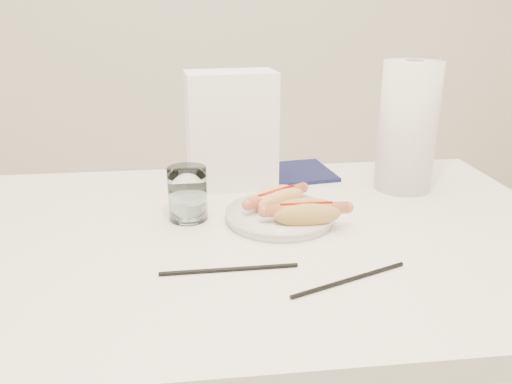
{
  "coord_description": "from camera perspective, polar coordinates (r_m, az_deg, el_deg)",
  "views": [
    {
      "loc": [
        -0.11,
        -0.88,
        1.16
      ],
      "look_at": [
        -0.01,
        0.02,
        0.82
      ],
      "focal_mm": 36.2,
      "sensor_mm": 36.0,
      "label": 1
    }
  ],
  "objects": [
    {
      "name": "napkin_box",
      "position": [
        1.17,
        -2.75,
        6.81
      ],
      "size": [
        0.21,
        0.13,
        0.26
      ],
      "primitive_type": "cube",
      "rotation": [
        0.0,
        0.0,
        0.09
      ],
      "color": "white",
      "rests_on": "table"
    },
    {
      "name": "water_glass",
      "position": [
        1.01,
        -7.56,
        -0.18
      ],
      "size": [
        0.08,
        0.08,
        0.11
      ],
      "primitive_type": "cylinder",
      "color": "silver",
      "rests_on": "table"
    },
    {
      "name": "chopstick_far",
      "position": [
        0.82,
        10.3,
        -9.5
      ],
      "size": [
        0.2,
        0.09,
        0.01
      ],
      "primitive_type": "cylinder",
      "rotation": [
        0.0,
        1.57,
        0.38
      ],
      "color": "black",
      "rests_on": "table"
    },
    {
      "name": "table",
      "position": [
        1.0,
        0.43,
        -7.33
      ],
      "size": [
        1.2,
        0.8,
        0.75
      ],
      "color": "white",
      "rests_on": "ground"
    },
    {
      "name": "hotdog_right",
      "position": [
        0.96,
        5.54,
        -2.28
      ],
      "size": [
        0.16,
        0.06,
        0.04
      ],
      "rotation": [
        0.0,
        0.0,
        0.0
      ],
      "color": "tan",
      "rests_on": "plate"
    },
    {
      "name": "paper_towel_roll",
      "position": [
        1.2,
        16.4,
        6.91
      ],
      "size": [
        0.16,
        0.16,
        0.29
      ],
      "primitive_type": "cylinder",
      "rotation": [
        0.0,
        0.0,
        0.35
      ],
      "color": "silver",
      "rests_on": "table"
    },
    {
      "name": "navy_napkin",
      "position": [
        1.29,
        4.41,
        2.19
      ],
      "size": [
        0.19,
        0.19,
        0.01
      ],
      "primitive_type": "cube",
      "rotation": [
        0.0,
        0.0,
        0.14
      ],
      "color": "#13153D",
      "rests_on": "table"
    },
    {
      "name": "plate",
      "position": [
        1.01,
        2.68,
        -2.76
      ],
      "size": [
        0.24,
        0.24,
        0.02
      ],
      "primitive_type": "cylinder",
      "rotation": [
        0.0,
        0.0,
        -0.2
      ],
      "color": "silver",
      "rests_on": "table"
    },
    {
      "name": "hotdog_left",
      "position": [
        1.03,
        2.28,
        -0.74
      ],
      "size": [
        0.14,
        0.11,
        0.04
      ],
      "rotation": [
        0.0,
        0.0,
        0.58
      ],
      "color": "#EEA65F",
      "rests_on": "plate"
    },
    {
      "name": "chopstick_near",
      "position": [
        0.83,
        -2.98,
        -8.53
      ],
      "size": [
        0.22,
        0.01,
        0.01
      ],
      "primitive_type": "cylinder",
      "rotation": [
        0.0,
        1.57,
        0.02
      ],
      "color": "black",
      "rests_on": "table"
    }
  ]
}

